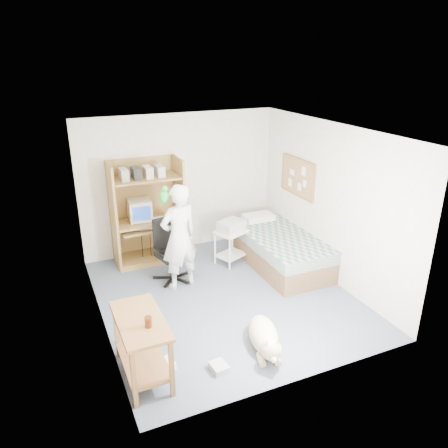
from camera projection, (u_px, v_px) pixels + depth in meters
name	position (u px, v px, depth m)	size (l,w,h in m)	color
floor	(225.00, 296.00, 6.64)	(4.00, 4.00, 0.00)	#4E566A
wall_back	(180.00, 183.00, 7.88)	(3.60, 0.02, 2.50)	beige
wall_right	(330.00, 203.00, 6.85)	(0.02, 4.00, 2.50)	beige
wall_left	(95.00, 240.00, 5.50)	(0.02, 4.00, 2.50)	beige
ceiling	(225.00, 131.00, 5.72)	(3.60, 4.00, 0.02)	white
computer_hutch	(147.00, 216.00, 7.55)	(1.20, 0.63, 1.80)	olive
bed	(279.00, 249.00, 7.54)	(1.02, 2.02, 0.66)	brown
side_desk	(142.00, 339.00, 4.85)	(0.50, 1.00, 0.75)	olive
corkboard	(298.00, 177.00, 7.53)	(0.04, 0.94, 0.66)	olive
office_chair	(171.00, 258.00, 7.04)	(0.57, 0.57, 1.01)	black
person	(179.00, 237.00, 6.63)	(0.61, 0.40, 1.68)	silver
parrot	(164.00, 195.00, 6.31)	(0.12, 0.22, 0.34)	#159428
dog	(265.00, 337.00, 5.40)	(0.54, 1.07, 0.41)	beige
printer_cart	(231.00, 242.00, 7.55)	(0.62, 0.57, 0.61)	white
printer	(231.00, 226.00, 7.45)	(0.42, 0.32, 0.18)	#B3B3AE
crt_monitor	(140.00, 210.00, 7.46)	(0.40, 0.42, 0.36)	beige
keyboard	(152.00, 227.00, 7.48)	(0.45, 0.16, 0.03)	beige
pencil_cup	(167.00, 215.00, 7.59)	(0.08, 0.08, 0.12)	gold
drink_glass	(148.00, 322.00, 4.60)	(0.08, 0.08, 0.12)	#43200A
floor_box_a	(163.00, 366.00, 5.09)	(0.25, 0.20, 0.10)	white
floor_box_b	(219.00, 367.00, 5.09)	(0.18, 0.22, 0.08)	#B1B1AC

